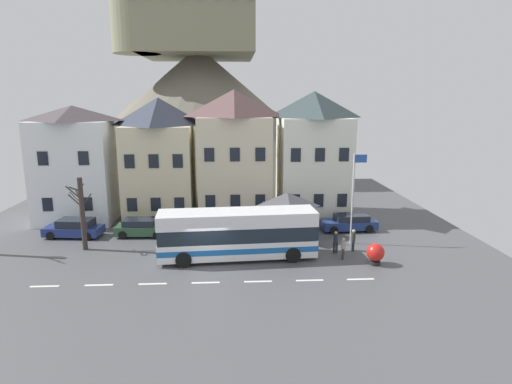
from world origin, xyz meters
name	(u,v)px	position (x,y,z in m)	size (l,w,h in m)	color
ground_plane	(208,268)	(0.00, 0.00, -0.03)	(40.00, 60.00, 0.07)	#4D4E52
townhouse_00	(77,164)	(-11.64, 11.75, 4.89)	(6.24, 5.56, 9.78)	white
townhouse_01	(160,159)	(-4.64, 12.26, 5.22)	(5.69, 6.59, 10.44)	beige
townhouse_02	(235,155)	(1.81, 11.59, 5.55)	(6.12, 5.24, 11.10)	beige
townhouse_03	(313,155)	(8.69, 12.04, 5.48)	(5.90, 6.14, 10.96)	silver
hilltop_castle	(199,109)	(-2.76, 33.63, 9.03)	(40.72, 40.72, 24.59)	#686357
transit_bus	(238,235)	(1.89, 1.54, 1.62)	(10.39, 3.14, 3.21)	white
bus_shelter	(287,200)	(5.68, 5.92, 2.90)	(3.60, 3.60, 3.45)	#473D33
parked_car_00	(349,223)	(10.86, 7.29, 0.65)	(4.42, 2.04, 1.31)	navy
parked_car_01	(142,228)	(-5.39, 6.77, 0.66)	(3.97, 1.98, 1.34)	#2D5136
parked_car_02	(74,228)	(-10.46, 6.80, 0.68)	(4.38, 2.25, 1.39)	navy
pedestrian_00	(314,234)	(7.34, 3.66, 0.88)	(0.30, 0.30, 1.53)	#2D2D38
pedestrian_01	(343,248)	(8.78, 1.06, 0.75)	(0.29, 0.34, 1.44)	#38332D
pedestrian_02	(336,242)	(8.55, 2.22, 0.80)	(0.35, 0.28, 1.53)	#2D2D38
pedestrian_03	(353,239)	(9.87, 2.55, 0.82)	(0.28, 0.31, 1.53)	#2D2D38
public_bench	(300,223)	(7.03, 7.97, 0.46)	(1.42, 0.48, 0.87)	brown
flagpole	(354,192)	(10.19, 4.09, 3.83)	(0.95, 0.10, 6.57)	silver
harbour_buoy	(375,253)	(10.56, -0.04, 0.76)	(1.13, 1.13, 1.38)	black
bare_tree_01	(82,213)	(-8.74, 3.84, 2.66)	(1.62, 1.30, 5.11)	#382D28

